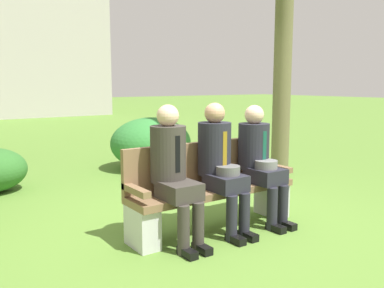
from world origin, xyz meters
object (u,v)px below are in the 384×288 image
(park_bench, at_px, (211,189))
(seated_man_middle, at_px, (220,161))
(shrub_mid_lawn, at_px, (151,143))
(seated_man_left, at_px, (173,167))
(seated_man_right, at_px, (260,158))

(park_bench, relative_size, seated_man_middle, 1.43)
(seated_man_middle, bearing_deg, shrub_mid_lawn, 72.73)
(park_bench, xyz_separation_m, seated_man_middle, (0.02, -0.13, 0.31))
(park_bench, height_order, seated_man_middle, seated_man_middle)
(park_bench, height_order, seated_man_left, seated_man_left)
(seated_man_left, relative_size, seated_man_middle, 1.00)
(park_bench, relative_size, shrub_mid_lawn, 1.29)
(park_bench, xyz_separation_m, shrub_mid_lawn, (1.01, 3.08, 0.04))
(park_bench, bearing_deg, seated_man_right, -13.43)
(seated_man_left, bearing_deg, shrub_mid_lawn, 64.13)
(park_bench, distance_m, seated_man_right, 0.64)
(shrub_mid_lawn, bearing_deg, park_bench, -108.21)
(seated_man_left, bearing_deg, seated_man_middle, -0.57)
(seated_man_middle, distance_m, shrub_mid_lawn, 3.37)
(seated_man_right, bearing_deg, seated_man_left, 179.50)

